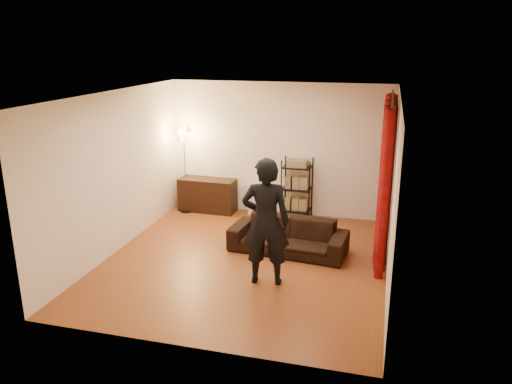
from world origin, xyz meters
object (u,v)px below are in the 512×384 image
(media_cabinet, at_px, (208,195))
(wire_shelf, at_px, (297,189))
(sofa, at_px, (288,236))
(floor_lamp, at_px, (185,170))
(person, at_px, (266,222))
(storage_boxes, at_px, (258,200))

(media_cabinet, relative_size, wire_shelf, 0.97)
(sofa, height_order, floor_lamp, floor_lamp)
(sofa, distance_m, wire_shelf, 1.78)
(sofa, height_order, media_cabinet, media_cabinet)
(person, relative_size, media_cabinet, 1.60)
(wire_shelf, bearing_deg, person, -79.75)
(storage_boxes, relative_size, floor_lamp, 0.32)
(storage_boxes, bearing_deg, media_cabinet, -175.47)
(media_cabinet, bearing_deg, person, -53.54)
(storage_boxes, bearing_deg, person, -73.21)
(sofa, relative_size, storage_boxes, 3.40)
(person, xyz_separation_m, wire_shelf, (-0.07, 2.92, -0.34))
(person, relative_size, storage_boxes, 3.30)
(storage_boxes, bearing_deg, floor_lamp, -170.54)
(media_cabinet, xyz_separation_m, wire_shelf, (1.90, 0.05, 0.27))
(sofa, relative_size, floor_lamp, 1.09)
(storage_boxes, bearing_deg, sofa, -60.61)
(person, bearing_deg, sofa, -103.69)
(sofa, relative_size, media_cabinet, 1.65)
(storage_boxes, xyz_separation_m, wire_shelf, (0.82, -0.03, 0.33))
(person, height_order, storage_boxes, person)
(sofa, bearing_deg, storage_boxes, 125.17)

